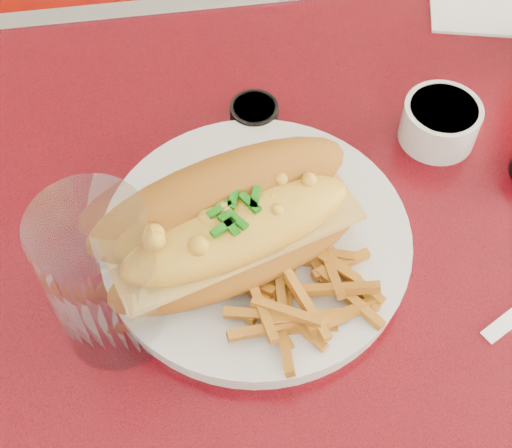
{
  "coord_description": "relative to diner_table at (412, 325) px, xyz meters",
  "views": [
    {
      "loc": [
        -0.23,
        -0.34,
        1.35
      ],
      "look_at": [
        -0.18,
        0.03,
        0.81
      ],
      "focal_mm": 50.0,
      "sensor_mm": 36.0,
      "label": 1
    }
  ],
  "objects": [
    {
      "name": "paper_napkin",
      "position": [
        0.16,
        0.35,
        0.16
      ],
      "size": [
        0.16,
        0.16,
        0.0
      ],
      "primitive_type": "cube",
      "rotation": [
        0.0,
        0.0,
        -0.25
      ],
      "color": "white",
      "rests_on": "diner_table"
    },
    {
      "name": "sauce_cup_left",
      "position": [
        -0.16,
        0.19,
        0.18
      ],
      "size": [
        0.07,
        0.07,
        0.03
      ],
      "rotation": [
        0.0,
        0.0,
        -0.35
      ],
      "color": "black",
      "rests_on": "diner_table"
    },
    {
      "name": "dinner_plate",
      "position": [
        -0.18,
        0.03,
        0.17
      ],
      "size": [
        0.32,
        0.32,
        0.02
      ],
      "rotation": [
        0.0,
        0.0,
        0.1
      ],
      "color": "silver",
      "rests_on": "diner_table"
    },
    {
      "name": "booth_bench_far",
      "position": [
        0.0,
        0.81,
        -0.32
      ],
      "size": [
        1.2,
        0.51,
        0.9
      ],
      "color": "maroon",
      "rests_on": "ground"
    },
    {
      "name": "water_tumbler",
      "position": [
        -0.31,
        -0.03,
        0.24
      ],
      "size": [
        0.11,
        0.11,
        0.16
      ],
      "primitive_type": "cylinder",
      "rotation": [
        0.0,
        0.0,
        0.25
      ],
      "color": "silver",
      "rests_on": "diner_table"
    },
    {
      "name": "mac_hoagie",
      "position": [
        -0.2,
        0.01,
        0.23
      ],
      "size": [
        0.27,
        0.19,
        0.11
      ],
      "rotation": [
        0.0,
        0.0,
        0.31
      ],
      "color": "#A7641B",
      "rests_on": "dinner_plate"
    },
    {
      "name": "diner_table",
      "position": [
        0.0,
        0.0,
        0.0
      ],
      "size": [
        1.23,
        0.83,
        0.77
      ],
      "color": "#B40B19",
      "rests_on": "ground"
    },
    {
      "name": "fries_pile",
      "position": [
        -0.15,
        -0.04,
        0.2
      ],
      "size": [
        0.14,
        0.13,
        0.03
      ],
      "primitive_type": null,
      "rotation": [
        0.0,
        0.0,
        0.26
      ],
      "color": "orange",
      "rests_on": "dinner_plate"
    },
    {
      "name": "gravy_ramekin",
      "position": [
        0.04,
        0.14,
        0.19
      ],
      "size": [
        0.11,
        0.11,
        0.05
      ],
      "rotation": [
        0.0,
        0.0,
        0.43
      ],
      "color": "silver",
      "rests_on": "diner_table"
    },
    {
      "name": "fork",
      "position": [
        -0.11,
        0.02,
        0.18
      ],
      "size": [
        0.02,
        0.16,
        0.0
      ],
      "rotation": [
        0.0,
        0.0,
        1.59
      ],
      "color": "silver",
      "rests_on": "dinner_plate"
    }
  ]
}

